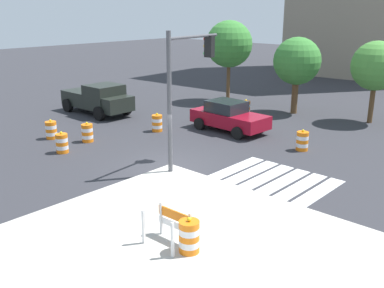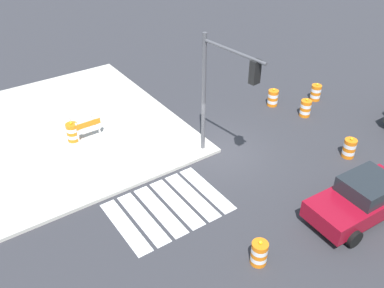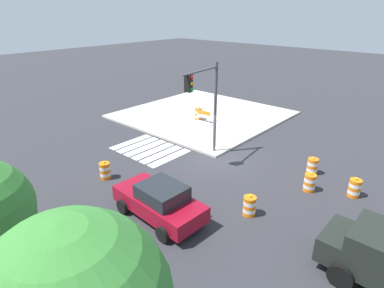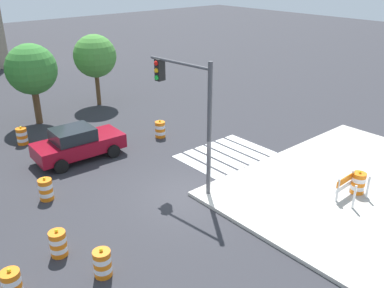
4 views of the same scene
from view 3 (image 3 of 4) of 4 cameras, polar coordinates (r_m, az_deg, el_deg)
name	(u,v)px [view 3 (image 3 of 4)]	position (r m, az deg, el deg)	size (l,w,h in m)	color
ground_plane	(216,158)	(19.35, 4.26, -2.60)	(120.00, 120.00, 0.00)	#2D2D33
sidewalk_corner	(203,114)	(27.16, 1.95, 5.34)	(12.00, 12.00, 0.15)	#BCB7AD
crosswalk_stripes	(149,149)	(20.66, -7.66, -0.98)	(4.35, 3.20, 0.02)	silver
sports_car	(160,201)	(13.85, -5.85, -10.13)	(4.38, 2.29, 1.63)	maroon
traffic_barrel_near_corner	(105,171)	(17.55, -15.34, -4.63)	(0.56, 0.56, 1.02)	orange
traffic_barrel_crosswalk_end	(310,183)	(16.86, 20.36, -6.51)	(0.56, 0.56, 1.02)	orange
traffic_barrel_median_near	(249,206)	(14.34, 10.28, -10.87)	(0.56, 0.56, 1.02)	orange
traffic_barrel_median_far	(110,273)	(11.48, -14.57, -21.51)	(0.56, 0.56, 1.02)	orange
traffic_barrel_far_curb	(312,166)	(18.58, 20.79, -3.75)	(0.56, 0.56, 1.02)	orange
traffic_barrel_lane_center	(354,188)	(17.25, 27.15, -7.04)	(0.56, 0.56, 1.02)	orange
traffic_barrel_on_sidewalk	(198,114)	(25.57, 1.15, 5.44)	(0.56, 0.56, 1.02)	orange
construction_barricade	(205,114)	(25.07, 2.31, 5.34)	(1.30, 0.81, 1.00)	silver
traffic_light_pole	(205,96)	(17.87, 2.41, 8.63)	(0.68, 3.28, 5.50)	#4C4C51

